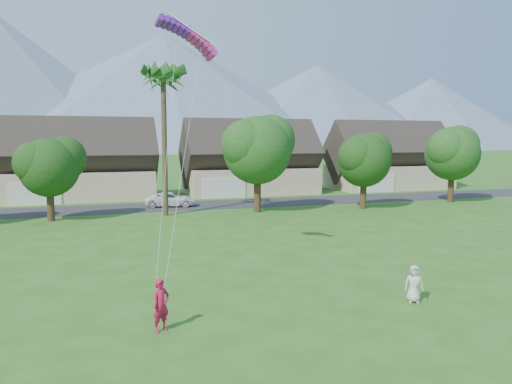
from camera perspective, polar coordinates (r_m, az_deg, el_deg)
name	(u,v)px	position (r m, az deg, el deg)	size (l,w,h in m)	color
ground	(353,343)	(16.83, 11.08, -16.53)	(500.00, 500.00, 0.00)	#2D6019
street	(179,206)	(48.56, -8.82, -1.60)	(90.00, 7.00, 0.01)	#2D2D30
kite_flyer	(161,305)	(17.40, -10.81, -12.58)	(0.66, 0.43, 1.80)	#C61640
watcher	(414,284)	(20.97, 17.61, -9.96)	(0.73, 0.47, 1.48)	silver
parked_car	(171,199)	(48.37, -9.70, -0.85)	(2.23, 4.83, 1.34)	white
mountain_ridge	(127,96)	(275.05, -14.48, 10.61)	(540.00, 240.00, 70.00)	slate
houses_row	(170,166)	(57.18, -9.84, 2.99)	(72.75, 8.19, 8.86)	beige
tree_row	(176,158)	(41.98, -9.12, 3.89)	(62.27, 6.67, 8.45)	#47301C
fan_palm	(163,73)	(42.74, -10.57, 13.19)	(3.00, 3.00, 13.80)	#4C3D26
parafoil_kite	(189,34)	(24.61, -7.70, 17.48)	(3.04, 1.00, 0.50)	#731BCC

